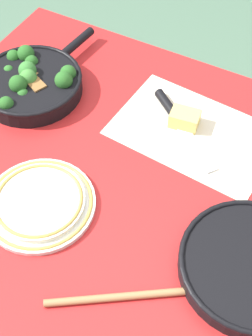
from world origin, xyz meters
name	(u,v)px	position (x,y,z in m)	size (l,w,h in m)	color
ground_plane	(126,298)	(0.00, 0.00, 0.00)	(14.00, 14.00, 0.00)	#51755B
dining_table_red	(126,195)	(0.00, 0.00, 0.67)	(1.12, 0.90, 0.76)	red
skillet_broccoli	(32,82)	(-0.35, 0.13, 0.79)	(0.27, 0.41, 0.08)	black
skillet_eggs	(252,265)	(0.34, -0.10, 0.79)	(0.35, 0.33, 0.04)	black
wooden_spoon	(174,292)	(0.22, -0.21, 0.77)	(0.36, 0.25, 0.02)	#A87A4C
parchment_sheet	(193,132)	(0.09, 0.19, 0.76)	(0.41, 0.29, 0.00)	beige
grater_knife	(176,118)	(0.03, 0.21, 0.77)	(0.24, 0.19, 0.02)	silver
cheese_block	(185,119)	(0.06, 0.20, 0.79)	(0.08, 0.06, 0.04)	#EACC66
dinner_plate_stack	(39,202)	(-0.13, -0.17, 0.78)	(0.25, 0.25, 0.03)	silver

